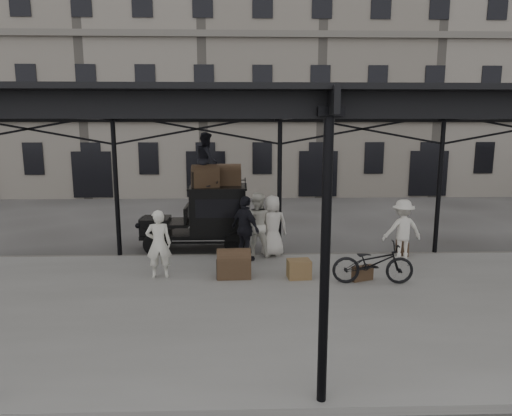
{
  "coord_description": "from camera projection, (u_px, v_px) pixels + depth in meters",
  "views": [
    {
      "loc": [
        -1.16,
        -11.92,
        4.18
      ],
      "look_at": [
        -0.74,
        1.6,
        1.7
      ],
      "focal_mm": 32.0,
      "sensor_mm": 36.0,
      "label": 1
    }
  ],
  "objects": [
    {
      "name": "suitcase_flat",
      "position": [
        362.0,
        273.0,
        11.93
      ],
      "size": [
        0.61,
        0.37,
        0.4
      ],
      "primitive_type": "cube",
      "rotation": [
        0.0,
        0.0,
        0.39
      ],
      "color": "#432F1F",
      "rests_on": "platform"
    },
    {
      "name": "wicker_hamper",
      "position": [
        299.0,
        269.0,
        12.11
      ],
      "size": [
        0.64,
        0.51,
        0.5
      ],
      "primitive_type": "cube",
      "rotation": [
        0.0,
        0.0,
        0.1
      ],
      "color": "brown",
      "rests_on": "platform"
    },
    {
      "name": "steamer_trunk_platform",
      "position": [
        234.0,
        265.0,
        12.17
      ],
      "size": [
        0.92,
        0.59,
        0.66
      ],
      "primitive_type": null,
      "rotation": [
        0.0,
        0.0,
        0.04
      ],
      "color": "#432F1F",
      "rests_on": "platform"
    },
    {
      "name": "porter_left",
      "position": [
        159.0,
        244.0,
        12.07
      ],
      "size": [
        0.72,
        0.53,
        1.83
      ],
      "primitive_type": "imported",
      "rotation": [
        0.0,
        0.0,
        3.28
      ],
      "color": "silver",
      "rests_on": "platform"
    },
    {
      "name": "suitcase_upright",
      "position": [
        402.0,
        247.0,
        14.33
      ],
      "size": [
        0.23,
        0.61,
        0.45
      ],
      "primitive_type": "cube",
      "rotation": [
        0.0,
        0.0,
        0.13
      ],
      "color": "#432F1F",
      "rests_on": "platform"
    },
    {
      "name": "porter_right",
      "position": [
        402.0,
        230.0,
        13.73
      ],
      "size": [
        1.24,
        0.78,
        1.83
      ],
      "primitive_type": "imported",
      "rotation": [
        0.0,
        0.0,
        3.23
      ],
      "color": "silver",
      "rests_on": "platform"
    },
    {
      "name": "steamer_trunk_roof_near",
      "position": [
        205.0,
        178.0,
        14.76
      ],
      "size": [
        0.95,
        0.74,
        0.62
      ],
      "primitive_type": null,
      "rotation": [
        0.0,
        0.0,
        0.3
      ],
      "color": "#432F1F",
      "rests_on": "taxi"
    },
    {
      "name": "porter_official",
      "position": [
        246.0,
        229.0,
        13.55
      ],
      "size": [
        1.1,
        1.19,
        1.96
      ],
      "primitive_type": "imported",
      "rotation": [
        0.0,
        0.0,
        2.25
      ],
      "color": "black",
      "rests_on": "platform"
    },
    {
      "name": "porter_midleft",
      "position": [
        257.0,
        224.0,
        14.05
      ],
      "size": [
        1.08,
        0.91,
        2.0
      ],
      "primitive_type": "imported",
      "rotation": [
        0.0,
        0.0,
        2.97
      ],
      "color": "beige",
      "rests_on": "platform"
    },
    {
      "name": "taxi",
      "position": [
        209.0,
        215.0,
        15.24
      ],
      "size": [
        3.65,
        1.55,
        2.18
      ],
      "color": "black",
      "rests_on": "ground"
    },
    {
      "name": "canopy",
      "position": [
        294.0,
        105.0,
        9.99
      ],
      "size": [
        22.5,
        9.0,
        4.74
      ],
      "color": "black",
      "rests_on": "ground"
    },
    {
      "name": "ground",
      "position": [
        285.0,
        279.0,
        12.51
      ],
      "size": [
        120.0,
        120.0,
        0.0
      ],
      "primitive_type": "plane",
      "color": "#383533",
      "rests_on": "ground"
    },
    {
      "name": "building_frontage",
      "position": [
        260.0,
        79.0,
        28.94
      ],
      "size": [
        64.0,
        8.0,
        14.0
      ],
      "primitive_type": "cube",
      "color": "slate",
      "rests_on": "ground"
    },
    {
      "name": "porter_centre",
      "position": [
        272.0,
        226.0,
        14.07
      ],
      "size": [
        1.0,
        0.72,
        1.9
      ],
      "primitive_type": "imported",
      "rotation": [
        0.0,
        0.0,
        3.27
      ],
      "color": "beige",
      "rests_on": "platform"
    },
    {
      "name": "steamer_trunk_roof_far",
      "position": [
        229.0,
        176.0,
        15.23
      ],
      "size": [
        0.82,
        0.51,
        0.6
      ],
      "primitive_type": null,
      "rotation": [
        0.0,
        0.0,
        0.02
      ],
      "color": "#432F1F",
      "rests_on": "taxi"
    },
    {
      "name": "platform",
      "position": [
        293.0,
        305.0,
        10.53
      ],
      "size": [
        28.0,
        8.0,
        0.15
      ],
      "primitive_type": "cube",
      "color": "slate",
      "rests_on": "ground"
    },
    {
      "name": "bicycle",
      "position": [
        373.0,
        263.0,
        11.67
      ],
      "size": [
        2.1,
        0.84,
        1.08
      ],
      "primitive_type": "imported",
      "rotation": [
        0.0,
        0.0,
        1.51
      ],
      "color": "black",
      "rests_on": "platform"
    },
    {
      "name": "porter_roof",
      "position": [
        207.0,
        160.0,
        14.81
      ],
      "size": [
        0.73,
        0.91,
        1.76
      ],
      "primitive_type": "imported",
      "rotation": [
        0.0,
        0.0,
        1.65
      ],
      "color": "black",
      "rests_on": "taxi"
    }
  ]
}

